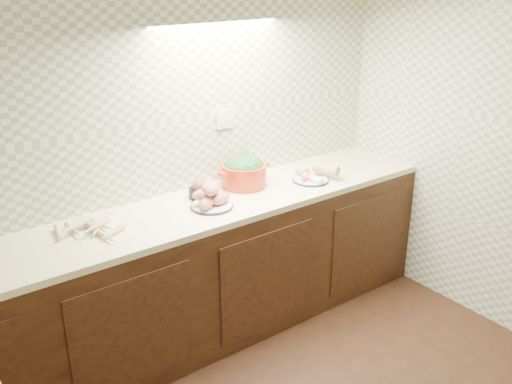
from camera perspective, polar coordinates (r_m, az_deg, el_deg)
room at (r=1.99m, az=12.41°, el=2.88°), size 3.60×3.60×2.60m
parsnip_pile at (r=3.18m, az=-17.49°, el=-3.95°), size 0.37×0.37×0.07m
sweet_potato_plate at (r=3.40m, az=-4.55°, el=-0.53°), size 0.26×0.26×0.16m
onion_bowl at (r=3.55m, az=-5.51°, el=0.15°), size 0.16×0.16×0.12m
dutch_oven at (r=3.70m, az=-1.23°, el=2.08°), size 0.36×0.30×0.21m
veg_plate at (r=3.87m, az=5.87°, el=1.91°), size 0.30×0.28×0.12m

